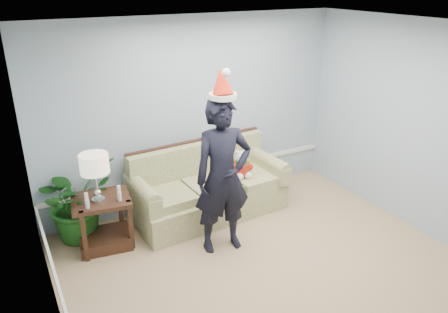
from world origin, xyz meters
name	(u,v)px	position (x,y,z in m)	size (l,w,h in m)	color
room_shell	(305,182)	(0.00, 0.00, 1.35)	(4.54, 5.04, 2.74)	tan
wainscot_trim	(150,235)	(-1.18, 1.18, 0.45)	(4.49, 4.99, 0.06)	white
sofa	(207,190)	(-0.02, 2.06, 0.35)	(2.17, 1.03, 0.99)	#596A32
side_table	(104,227)	(-1.53, 1.92, 0.26)	(0.76, 0.67, 0.66)	#3D2316
table_lamp	(94,166)	(-1.56, 1.86, 1.12)	(0.34, 0.34, 0.60)	silver
candle_pair	(103,197)	(-1.53, 1.75, 0.76)	(0.43, 0.05, 0.19)	silver
houseplant	(76,200)	(-1.76, 2.28, 0.53)	(0.95, 0.83, 1.06)	#1B5A1A
man	(223,177)	(-0.24, 1.20, 0.96)	(0.70, 0.46, 1.92)	black
santa_hat	(222,85)	(-0.24, 1.22, 2.06)	(0.35, 0.38, 0.36)	silver
teddy_bear	(241,167)	(0.44, 1.90, 0.67)	(0.29, 0.31, 0.41)	silver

